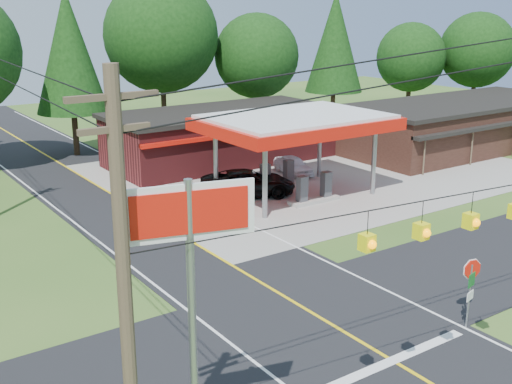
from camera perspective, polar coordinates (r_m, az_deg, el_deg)
ground at (r=24.00m, az=5.71°, el=-11.09°), size 120.00×120.00×0.00m
main_highway at (r=23.99m, az=5.72°, el=-11.07°), size 8.00×120.00×0.02m
cross_road at (r=23.99m, az=5.72°, el=-11.06°), size 70.00×7.00×0.02m
lane_center_yellow at (r=23.99m, az=5.72°, el=-11.04°), size 0.15×110.00×0.00m
gas_canopy at (r=37.69m, az=3.57°, el=5.95°), size 10.60×7.40×4.88m
convenience_store at (r=46.75m, az=-3.12°, el=5.04°), size 16.40×7.55×3.80m
strip_building at (r=53.62m, az=17.74°, el=5.74°), size 20.40×8.75×3.80m
utility_pole_near_left at (r=13.30m, az=-11.51°, el=-9.92°), size 1.80×0.30×10.00m
overhead_beacons at (r=17.14m, az=16.76°, el=-0.65°), size 17.04×2.04×1.03m
treeline_backdrop at (r=42.89m, az=-14.67°, el=11.06°), size 70.27×51.59×13.30m
suv_car at (r=38.28m, az=-0.71°, el=0.79°), size 7.44×7.44×1.56m
sedan_car at (r=43.35m, az=3.34°, el=2.37°), size 4.01×4.01×1.22m
big_stop_sign at (r=13.65m, az=-5.81°, el=-6.45°), size 2.75×0.82×7.61m
octagonal_stop_sign at (r=24.49m, az=18.62°, el=-6.92°), size 0.80×0.21×2.30m
route_sign_post at (r=23.80m, az=18.51°, el=-8.32°), size 0.48×0.15×2.40m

